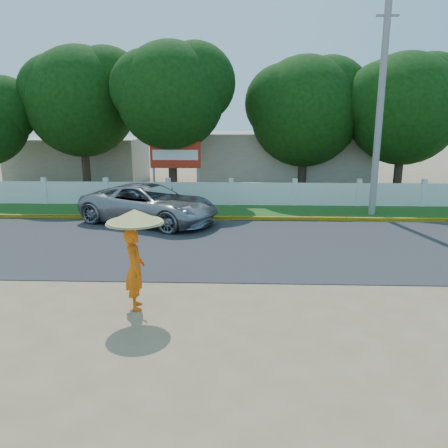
% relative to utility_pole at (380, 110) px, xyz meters
% --- Properties ---
extents(ground, '(120.00, 120.00, 0.00)m').
position_rel_utility_pole_xyz_m(ground, '(-6.12, -9.37, -4.38)').
color(ground, '#9E8460').
rests_on(ground, ground).
extents(road, '(60.00, 7.00, 0.02)m').
position_rel_utility_pole_xyz_m(road, '(-6.12, -4.87, -4.37)').
color(road, '#38383A').
rests_on(road, ground).
extents(grass_verge, '(60.00, 3.50, 0.03)m').
position_rel_utility_pole_xyz_m(grass_verge, '(-6.12, 0.38, -4.36)').
color(grass_verge, '#2D601E').
rests_on(grass_verge, ground).
extents(curb, '(40.00, 0.18, 0.16)m').
position_rel_utility_pole_xyz_m(curb, '(-6.12, -1.32, -4.30)').
color(curb, yellow).
rests_on(curb, ground).
extents(fence, '(40.00, 0.10, 1.10)m').
position_rel_utility_pole_xyz_m(fence, '(-6.12, 1.83, -3.83)').
color(fence, silver).
rests_on(fence, ground).
extents(building_near, '(10.00, 6.00, 3.20)m').
position_rel_utility_pole_xyz_m(building_near, '(-3.12, 8.63, -2.78)').
color(building_near, '#B7AD99').
rests_on(building_near, ground).
extents(building_far, '(8.00, 5.00, 2.80)m').
position_rel_utility_pole_xyz_m(building_far, '(-16.12, 9.63, -2.98)').
color(building_far, '#B7AD99').
rests_on(building_far, ground).
extents(utility_pole, '(0.28, 0.28, 8.75)m').
position_rel_utility_pole_xyz_m(utility_pole, '(0.00, 0.00, 0.00)').
color(utility_pole, gray).
rests_on(utility_pole, ground).
extents(vehicle, '(6.10, 4.55, 1.54)m').
position_rel_utility_pole_xyz_m(vehicle, '(-9.24, -1.96, -3.61)').
color(vehicle, '#919398').
rests_on(vehicle, ground).
extents(monk_with_parasol, '(1.21, 1.21, 2.20)m').
position_rel_utility_pole_xyz_m(monk_with_parasol, '(-7.92, -9.87, -2.94)').
color(monk_with_parasol, '#D7580B').
rests_on(monk_with_parasol, ground).
extents(billboard, '(2.50, 0.13, 2.95)m').
position_rel_utility_pole_xyz_m(billboard, '(-8.90, 2.93, -2.24)').
color(billboard, gray).
rests_on(billboard, ground).
extents(tree_row, '(34.40, 7.50, 8.45)m').
position_rel_utility_pole_xyz_m(tree_row, '(-3.82, 4.88, 0.40)').
color(tree_row, '#473828').
rests_on(tree_row, ground).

